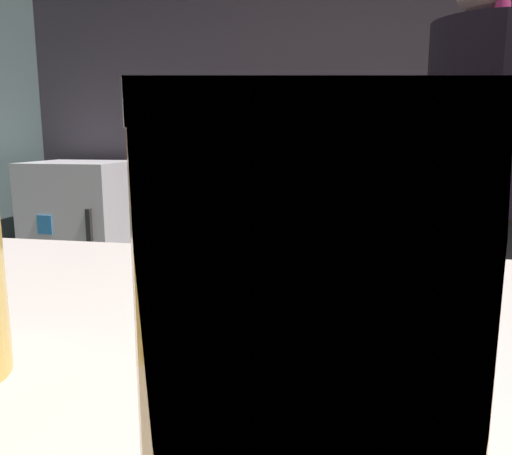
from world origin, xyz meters
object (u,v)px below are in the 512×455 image
object	(u,v)px
bartender	(478,193)
bottle_olive_oil	(381,126)
pint_glass_near	(308,389)
bottle_soy	(487,122)
mixing_bowl	(306,196)
mini_fridge	(82,235)

from	to	relation	value
bartender	bottle_olive_oil	distance (m)	1.62
bartender	bottle_olive_oil	size ratio (longest dim) A/B	9.17
pint_glass_near	bottle_soy	xyz separation A→B (m)	(0.76, 3.10, 0.13)
bartender	mixing_bowl	size ratio (longest dim) A/B	8.53
mixing_bowl	pint_glass_near	distance (m)	2.04
bottle_olive_oil	bartender	bearing A→B (deg)	-81.83
bottle_olive_oil	bottle_soy	world-z (taller)	bottle_soy
mini_fridge	pint_glass_near	distance (m)	3.55
bartender	mixing_bowl	distance (m)	0.75
mixing_bowl	bottle_olive_oil	xyz separation A→B (m)	(0.35, 1.12, 0.31)
mixing_bowl	bottle_soy	size ratio (longest dim) A/B	0.84
mixing_bowl	bartender	bearing A→B (deg)	-39.26
pint_glass_near	bartender	bearing A→B (deg)	75.90
mini_fridge	bartender	xyz separation A→B (m)	(2.19, -1.44, 0.50)
bartender	mini_fridge	bearing A→B (deg)	54.76
mini_fridge	bottle_olive_oil	distance (m)	2.10
bartender	bottle_olive_oil	xyz separation A→B (m)	(-0.23, 1.59, 0.23)
bartender	bottle_olive_oil	bearing A→B (deg)	6.27
mini_fridge	pint_glass_near	size ratio (longest dim) A/B	6.96
mixing_bowl	pint_glass_near	size ratio (longest dim) A/B	1.40
mini_fridge	bottle_soy	size ratio (longest dim) A/B	4.15
bottle_olive_oil	bottle_soy	distance (m)	0.60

